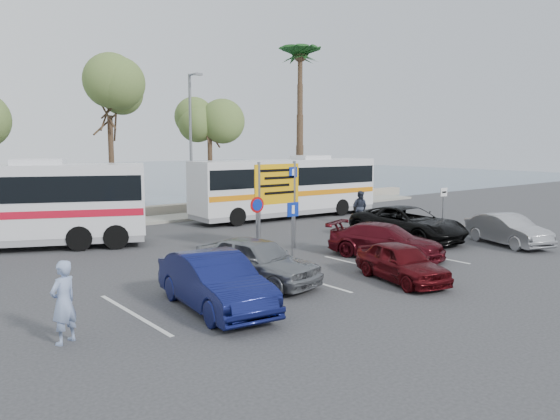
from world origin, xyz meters
TOP-DOWN VIEW (x-y plane):
  - ground at (0.00, 0.00)m, footprint 120.00×120.00m
  - kerb_strip at (0.00, 14.00)m, footprint 44.00×2.40m
  - seawall at (0.00, 16.00)m, footprint 48.00×0.80m
  - tree_mid at (-1.50, 14.00)m, footprint 3.20×3.20m
  - tree_right at (4.50, 14.00)m, footprint 3.20×3.20m
  - palm_tree at (11.50, 14.00)m, footprint 4.80×4.80m
  - street_lamp_right at (3.00, 13.52)m, footprint 0.45×1.15m
  - direction_sign at (1.00, 3.20)m, footprint 2.20×0.12m
  - sign_no_stop at (-0.60, 2.38)m, footprint 0.60×0.08m
  - sign_parking at (-0.20, 0.79)m, footprint 0.50×0.07m
  - sign_taxi at (9.80, 1.49)m, footprint 0.50×0.07m
  - lane_markings at (-1.14, -1.00)m, footprint 12.02×4.20m
  - coach_bus_right at (7.50, 10.50)m, footprint 11.67×3.17m
  - car_silver_a at (-2.75, -0.52)m, footprint 2.60×4.57m
  - car_blue at (-5.15, -1.98)m, footprint 2.10×4.64m
  - car_maroon at (3.37, -0.47)m, footprint 3.18×4.79m
  - car_red at (0.97, -3.14)m, footprint 2.32×3.86m
  - suv_black at (7.00, 1.35)m, footprint 2.64×5.50m
  - car_silver_b at (9.40, -2.02)m, footprint 2.59×4.23m
  - pedestrian_near at (-9.00, -2.00)m, footprint 0.80×0.70m
  - pedestrian_far at (9.13, 6.25)m, footprint 0.90×1.02m

SIDE VIEW (x-z plane):
  - ground at x=0.00m, z-range 0.00..0.00m
  - lane_markings at x=-1.14m, z-range 0.00..0.01m
  - kerb_strip at x=0.00m, z-range 0.00..0.15m
  - seawall at x=0.00m, z-range 0.00..0.60m
  - car_red at x=0.97m, z-range 0.00..1.23m
  - car_maroon at x=3.37m, z-range 0.00..1.29m
  - car_silver_b at x=9.40m, z-range 0.00..1.32m
  - car_silver_a at x=-2.75m, z-range 0.00..1.47m
  - car_blue at x=-5.15m, z-range 0.00..1.48m
  - suv_black at x=7.00m, z-range 0.00..1.51m
  - pedestrian_far at x=9.13m, z-range 0.00..1.77m
  - pedestrian_near at x=-9.00m, z-range 0.00..1.84m
  - sign_taxi at x=9.80m, z-range 0.32..2.52m
  - sign_parking at x=-0.20m, z-range 0.34..2.59m
  - sign_no_stop at x=-0.60m, z-range 0.40..2.75m
  - coach_bus_right at x=7.50m, z-range -0.13..3.47m
  - direction_sign at x=1.00m, z-range 0.63..4.23m
  - street_lamp_right at x=3.00m, z-range 0.59..8.60m
  - tree_right at x=4.50m, z-range 2.47..9.87m
  - tree_mid at x=-1.50m, z-range 2.65..10.65m
  - palm_tree at x=11.50m, z-range 4.27..15.47m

